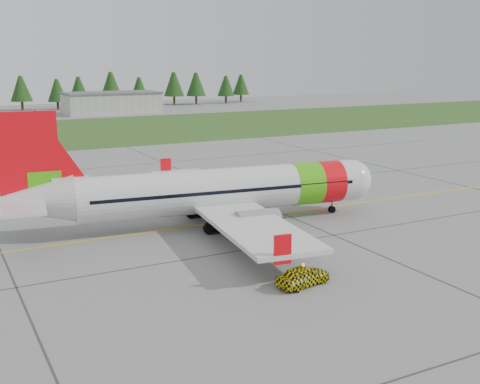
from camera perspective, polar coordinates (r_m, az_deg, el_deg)
ground at (r=45.59m, az=-1.36°, el=-5.81°), size 320.00×320.00×0.00m
aircraft at (r=52.61m, az=-2.37°, el=0.09°), size 34.36×31.90×10.42m
follow_me_car at (r=38.93m, az=6.03°, el=-6.14°), size 1.60×1.79×3.88m
grass_strip at (r=123.13m, az=-18.65°, el=5.26°), size 320.00×50.00×0.03m
taxi_guideline at (r=52.56m, az=-5.24°, el=-3.33°), size 120.00×0.25×0.02m
hangar_east at (r=163.30m, az=-12.08°, el=8.21°), size 24.00×12.00×5.20m
treeline at (r=178.06m, az=-21.76°, el=8.72°), size 160.00×8.00×10.00m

